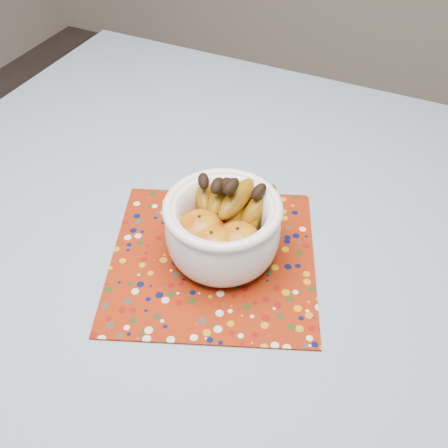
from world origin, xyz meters
The scene contains 4 objects.
table centered at (0.00, 0.00, 0.67)m, with size 1.20×1.20×0.75m.
tablecloth centered at (0.00, 0.00, 0.76)m, with size 1.32×1.32×0.01m, color slate.
placemat centered at (0.04, -0.03, 0.76)m, with size 0.35×0.35×0.00m, color maroon.
fruit_bowl centered at (0.05, -0.01, 0.83)m, with size 0.21×0.20×0.16m.
Camera 1 is at (0.32, -0.57, 1.43)m, focal length 42.00 mm.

